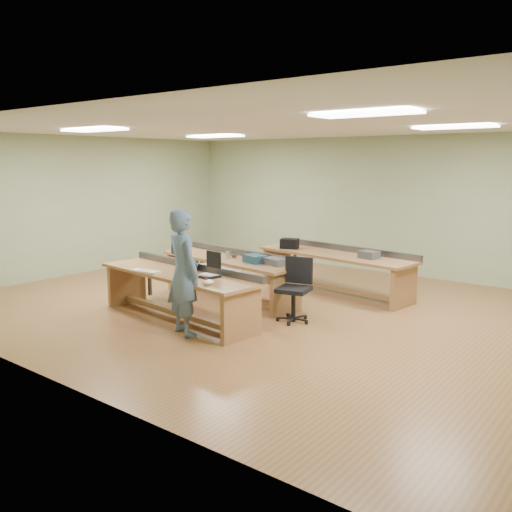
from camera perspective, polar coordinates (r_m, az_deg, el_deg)
name	(u,v)px	position (r m, az deg, el deg)	size (l,w,h in m)	color
floor	(266,307)	(9.27, 1.11, -5.39)	(10.00, 10.00, 0.00)	#905D36
ceiling	(267,127)	(8.96, 1.17, 13.46)	(10.00, 10.00, 0.00)	silver
wall_back	(375,205)	(12.41, 12.37, 5.31)	(10.00, 0.04, 3.00)	#98A87F
wall_front	(45,250)	(6.30, -21.33, 0.62)	(10.00, 0.04, 3.00)	#98A87F
wall_left	(87,205)	(12.63, -17.37, 5.17)	(0.04, 8.00, 3.00)	#98A87F
fluor_panels	(267,128)	(8.96, 1.17, 13.27)	(6.20, 3.50, 0.03)	white
workbench_front	(179,284)	(8.53, -8.08, -2.94)	(3.13, 1.14, 0.86)	#A17744
workbench_mid	(231,268)	(9.71, -2.64, -1.31)	(3.03, 1.17, 0.86)	#A17744
workbench_back	(336,263)	(10.28, 8.38, -0.75)	(3.23, 1.25, 0.86)	#A17744
person	(183,272)	(7.70, -7.65, -1.73)	(0.66, 0.43, 1.80)	slate
laptop_base	(208,276)	(8.08, -5.12, -2.11)	(0.32, 0.26, 0.03)	black
laptop_screen	(214,260)	(8.11, -4.48, -0.38)	(0.32, 0.02, 0.25)	black
keyboard	(145,271)	(8.58, -11.60, -1.58)	(0.50, 0.17, 0.03)	silver
trackball_mouse	(208,282)	(7.59, -5.06, -2.74)	(0.14, 0.17, 0.07)	white
camera_bag	(189,266)	(8.56, -7.02, -1.04)	(0.23, 0.15, 0.16)	black
task_chair	(295,298)	(8.42, 4.09, -4.45)	(0.63, 0.63, 0.98)	black
parts_bin_teal	(255,259)	(9.21, -0.10, -0.28)	(0.37, 0.28, 0.13)	#153646
parts_bin_grey	(275,261)	(9.01, 2.04, -0.57)	(0.41, 0.26, 0.11)	#3A3A3D
mug	(234,255)	(9.70, -2.34, 0.11)	(0.11, 0.11, 0.09)	#3A3A3D
drinks_can	(228,255)	(9.58, -2.98, 0.09)	(0.07, 0.07, 0.13)	silver
storage_box_back	(289,243)	(10.73, 3.55, 1.32)	(0.34, 0.24, 0.19)	black
tray_back	(369,255)	(9.80, 11.82, 0.13)	(0.33, 0.24, 0.13)	#3A3A3D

